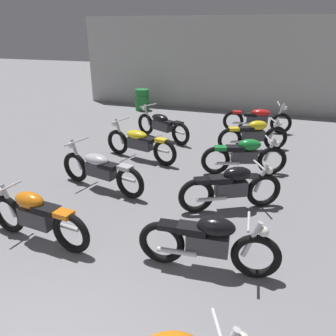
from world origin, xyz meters
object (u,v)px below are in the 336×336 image
object	(u,v)px
motorcycle_left_row_1	(36,216)
motorcycle_right_row_1	(208,242)
oil_drum	(142,100)
motorcycle_right_row_2	(232,187)
motorcycle_right_row_5	(257,119)
motorcycle_left_row_3	(140,143)
motorcycle_left_row_2	(100,169)
motorcycle_right_row_3	(245,155)
motorcycle_right_row_4	(254,135)
motorcycle_left_row_4	(162,125)

from	to	relation	value
motorcycle_left_row_1	motorcycle_right_row_1	distance (m)	2.68
motorcycle_left_row_1	oil_drum	bearing A→B (deg)	102.61
motorcycle_right_row_2	motorcycle_right_row_5	world-z (taller)	motorcycle_right_row_5
motorcycle_left_row_1	motorcycle_right_row_1	size ratio (longest dim) A/B	1.00
motorcycle_left_row_1	motorcycle_right_row_2	xyz separation A→B (m)	(2.71, 1.99, 0.00)
motorcycle_left_row_3	motorcycle_right_row_2	world-z (taller)	motorcycle_left_row_3
motorcycle_right_row_1	motorcycle_right_row_2	xyz separation A→B (m)	(0.04, 1.80, 0.00)
motorcycle_right_row_2	motorcycle_right_row_5	xyz separation A→B (m)	(0.03, 5.29, -0.01)
motorcycle_left_row_2	motorcycle_left_row_3	bearing A→B (deg)	87.14
motorcycle_right_row_2	motorcycle_right_row_3	world-z (taller)	same
motorcycle_right_row_2	motorcycle_right_row_4	size ratio (longest dim) A/B	0.97
motorcycle_left_row_2	motorcycle_right_row_3	size ratio (longest dim) A/B	1.13
motorcycle_left_row_3	motorcycle_left_row_4	world-z (taller)	same
motorcycle_left_row_2	motorcycle_right_row_2	world-z (taller)	motorcycle_left_row_2
motorcycle_right_row_5	motorcycle_left_row_2	bearing A→B (deg)	-117.21
motorcycle_right_row_5	oil_drum	world-z (taller)	motorcycle_right_row_5
motorcycle_right_row_1	motorcycle_right_row_5	size ratio (longest dim) A/B	0.91
motorcycle_right_row_3	motorcycle_right_row_5	distance (m)	3.55
motorcycle_left_row_1	motorcycle_left_row_3	xyz separation A→B (m)	(0.10, 3.82, -0.01)
motorcycle_right_row_4	oil_drum	size ratio (longest dim) A/B	2.16
motorcycle_left_row_4	motorcycle_right_row_1	distance (m)	6.01
motorcycle_left_row_2	motorcycle_left_row_3	size ratio (longest dim) A/B	1.00
motorcycle_left_row_2	motorcycle_right_row_2	xyz separation A→B (m)	(2.70, 0.01, 0.01)
motorcycle_right_row_1	oil_drum	bearing A→B (deg)	117.87
motorcycle_left_row_2	motorcycle_right_row_1	distance (m)	3.21
motorcycle_right_row_1	motorcycle_right_row_4	xyz separation A→B (m)	(0.11, 5.26, 0.00)
motorcycle_left_row_3	motorcycle_right_row_5	size ratio (longest dim) A/B	0.98
motorcycle_left_row_3	motorcycle_right_row_4	bearing A→B (deg)	31.13
motorcycle_left_row_1	motorcycle_right_row_1	world-z (taller)	same
motorcycle_left_row_2	motorcycle_right_row_3	bearing A→B (deg)	32.70
motorcycle_left_row_3	motorcycle_right_row_4	world-z (taller)	motorcycle_left_row_3
motorcycle_left_row_2	motorcycle_right_row_3	xyz separation A→B (m)	(2.73, 1.76, 0.01)
motorcycle_left_row_2	motorcycle_right_row_1	size ratio (longest dim) A/B	1.08
motorcycle_right_row_4	motorcycle_left_row_2	bearing A→B (deg)	-128.66
motorcycle_left_row_2	motorcycle_right_row_5	world-z (taller)	same
motorcycle_left_row_3	motorcycle_right_row_3	distance (m)	2.64
motorcycle_left_row_3	motorcycle_right_row_1	size ratio (longest dim) A/B	1.08
motorcycle_right_row_1	motorcycle_right_row_4	size ratio (longest dim) A/B	1.08
oil_drum	motorcycle_right_row_1	bearing A→B (deg)	-62.13
oil_drum	motorcycle_right_row_5	bearing A→B (deg)	-20.60
motorcycle_right_row_1	motorcycle_right_row_2	distance (m)	1.81
motorcycle_left_row_2	motorcycle_left_row_4	bearing A→B (deg)	89.03
motorcycle_left_row_4	motorcycle_right_row_3	world-z (taller)	motorcycle_left_row_4
motorcycle_left_row_3	oil_drum	world-z (taller)	motorcycle_left_row_3
motorcycle_right_row_3	oil_drum	bearing A→B (deg)	131.79
motorcycle_right_row_2	oil_drum	bearing A→B (deg)	123.79
motorcycle_right_row_4	oil_drum	xyz separation A→B (m)	(-4.82, 3.63, -0.03)
motorcycle_right_row_1	motorcycle_left_row_3	bearing A→B (deg)	125.19
motorcycle_left_row_2	motorcycle_right_row_5	distance (m)	5.96
motorcycle_right_row_2	motorcycle_left_row_2	bearing A→B (deg)	-179.76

